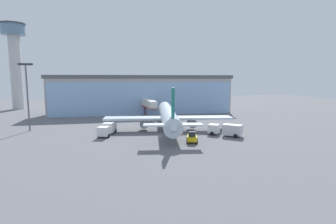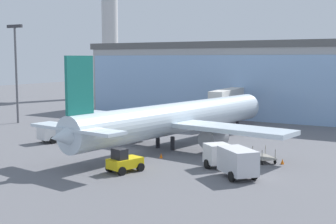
{
  "view_description": "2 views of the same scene",
  "coord_description": "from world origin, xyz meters",
  "px_view_note": "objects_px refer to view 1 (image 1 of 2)",
  "views": [
    {
      "loc": [
        -10.61,
        -56.44,
        12.63
      ],
      "look_at": [
        2.3,
        4.4,
        4.56
      ],
      "focal_mm": 28.0,
      "sensor_mm": 36.0,
      "label": 1
    },
    {
      "loc": [
        29.47,
        -43.35,
        10.6
      ],
      "look_at": [
        1.98,
        4.72,
        4.27
      ],
      "focal_mm": 50.0,
      "sensor_mm": 36.0,
      "label": 2
    }
  ],
  "objects_px": {
    "airplane": "(168,116)",
    "apron_light_mast": "(27,90)",
    "pushback_tug": "(192,138)",
    "safety_cone_wingtip": "(226,129)",
    "baggage_cart": "(218,128)",
    "control_tower": "(15,56)",
    "safety_cone_nose": "(182,134)",
    "jet_bridge": "(148,104)",
    "fuel_truck": "(226,129)",
    "catering_truck": "(108,128)"
  },
  "relations": [
    {
      "from": "airplane",
      "to": "apron_light_mast",
      "type": "bearing_deg",
      "value": 89.24
    },
    {
      "from": "pushback_tug",
      "to": "safety_cone_wingtip",
      "type": "relative_size",
      "value": 6.5
    },
    {
      "from": "baggage_cart",
      "to": "control_tower",
      "type": "bearing_deg",
      "value": -176.58
    },
    {
      "from": "airplane",
      "to": "safety_cone_nose",
      "type": "xyz_separation_m",
      "value": [
        1.86,
        -6.62,
        -3.13
      ]
    },
    {
      "from": "pushback_tug",
      "to": "jet_bridge",
      "type": "bearing_deg",
      "value": 22.44
    },
    {
      "from": "control_tower",
      "to": "airplane",
      "type": "distance_m",
      "value": 77.57
    },
    {
      "from": "control_tower",
      "to": "safety_cone_wingtip",
      "type": "xyz_separation_m",
      "value": [
        65.09,
        -58.46,
        -21.2
      ]
    },
    {
      "from": "jet_bridge",
      "to": "fuel_truck",
      "type": "relative_size",
      "value": 2.05
    },
    {
      "from": "control_tower",
      "to": "pushback_tug",
      "type": "relative_size",
      "value": 9.58
    },
    {
      "from": "airplane",
      "to": "baggage_cart",
      "type": "xyz_separation_m",
      "value": [
        11.99,
        -2.98,
        -2.9
      ]
    },
    {
      "from": "jet_bridge",
      "to": "control_tower",
      "type": "height_order",
      "value": "control_tower"
    },
    {
      "from": "control_tower",
      "to": "baggage_cart",
      "type": "height_order",
      "value": "control_tower"
    },
    {
      "from": "control_tower",
      "to": "pushback_tug",
      "type": "height_order",
      "value": "control_tower"
    },
    {
      "from": "airplane",
      "to": "pushback_tug",
      "type": "xyz_separation_m",
      "value": [
        1.94,
        -13.6,
        -2.43
      ]
    },
    {
      "from": "control_tower",
      "to": "fuel_truck",
      "type": "bearing_deg",
      "value": -46.29
    },
    {
      "from": "jet_bridge",
      "to": "fuel_truck",
      "type": "height_order",
      "value": "jet_bridge"
    },
    {
      "from": "catering_truck",
      "to": "airplane",
      "type": "bearing_deg",
      "value": 118.75
    },
    {
      "from": "airplane",
      "to": "control_tower",
      "type": "bearing_deg",
      "value": 51.25
    },
    {
      "from": "baggage_cart",
      "to": "pushback_tug",
      "type": "height_order",
      "value": "pushback_tug"
    },
    {
      "from": "safety_cone_wingtip",
      "to": "fuel_truck",
      "type": "bearing_deg",
      "value": -114.32
    },
    {
      "from": "jet_bridge",
      "to": "airplane",
      "type": "height_order",
      "value": "airplane"
    },
    {
      "from": "jet_bridge",
      "to": "pushback_tug",
      "type": "height_order",
      "value": "jet_bridge"
    },
    {
      "from": "pushback_tug",
      "to": "safety_cone_wingtip",
      "type": "height_order",
      "value": "pushback_tug"
    },
    {
      "from": "apron_light_mast",
      "to": "catering_truck",
      "type": "bearing_deg",
      "value": -24.44
    },
    {
      "from": "jet_bridge",
      "to": "safety_cone_wingtip",
      "type": "height_order",
      "value": "jet_bridge"
    },
    {
      "from": "fuel_truck",
      "to": "pushback_tug",
      "type": "distance_m",
      "value": 9.95
    },
    {
      "from": "airplane",
      "to": "fuel_truck",
      "type": "relative_size",
      "value": 5.44
    },
    {
      "from": "control_tower",
      "to": "safety_cone_wingtip",
      "type": "distance_m",
      "value": 90.02
    },
    {
      "from": "catering_truck",
      "to": "baggage_cart",
      "type": "relative_size",
      "value": 2.44
    },
    {
      "from": "apron_light_mast",
      "to": "pushback_tug",
      "type": "xyz_separation_m",
      "value": [
        34.82,
        -19.01,
        -8.76
      ]
    },
    {
      "from": "catering_truck",
      "to": "baggage_cart",
      "type": "bearing_deg",
      "value": 107.12
    },
    {
      "from": "airplane",
      "to": "fuel_truck",
      "type": "bearing_deg",
      "value": -122.32
    },
    {
      "from": "safety_cone_nose",
      "to": "catering_truck",
      "type": "bearing_deg",
      "value": 167.37
    },
    {
      "from": "control_tower",
      "to": "pushback_tug",
      "type": "distance_m",
      "value": 89.48
    },
    {
      "from": "airplane",
      "to": "fuel_truck",
      "type": "xyz_separation_m",
      "value": [
        11.01,
        -9.53,
        -1.94
      ]
    },
    {
      "from": "jet_bridge",
      "to": "safety_cone_wingtip",
      "type": "distance_m",
      "value": 29.4
    },
    {
      "from": "fuel_truck",
      "to": "safety_cone_wingtip",
      "type": "distance_m",
      "value": 7.27
    },
    {
      "from": "safety_cone_nose",
      "to": "jet_bridge",
      "type": "bearing_deg",
      "value": 97.73
    },
    {
      "from": "baggage_cart",
      "to": "safety_cone_nose",
      "type": "distance_m",
      "value": 10.76
    },
    {
      "from": "fuel_truck",
      "to": "safety_cone_wingtip",
      "type": "relative_size",
      "value": 12.65
    },
    {
      "from": "baggage_cart",
      "to": "airplane",
      "type": "bearing_deg",
      "value": -147.75
    },
    {
      "from": "pushback_tug",
      "to": "apron_light_mast",
      "type": "bearing_deg",
      "value": 77.48
    },
    {
      "from": "fuel_truck",
      "to": "pushback_tug",
      "type": "bearing_deg",
      "value": 65.05
    },
    {
      "from": "safety_cone_nose",
      "to": "fuel_truck",
      "type": "bearing_deg",
      "value": -17.68
    },
    {
      "from": "safety_cone_wingtip",
      "to": "safety_cone_nose",
      "type": "bearing_deg",
      "value": -163.34
    },
    {
      "from": "fuel_truck",
      "to": "safety_cone_nose",
      "type": "distance_m",
      "value": 9.67
    },
    {
      "from": "control_tower",
      "to": "fuel_truck",
      "type": "distance_m",
      "value": 92.12
    },
    {
      "from": "pushback_tug",
      "to": "baggage_cart",
      "type": "bearing_deg",
      "value": -27.29
    },
    {
      "from": "baggage_cart",
      "to": "safety_cone_nose",
      "type": "relative_size",
      "value": 5.69
    },
    {
      "from": "catering_truck",
      "to": "apron_light_mast",
      "type": "bearing_deg",
      "value": -97.29
    }
  ]
}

